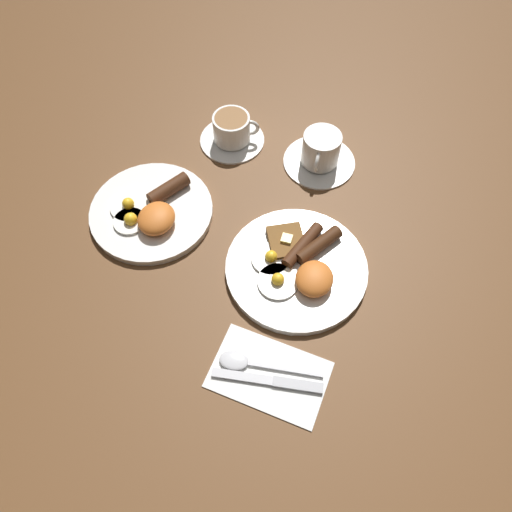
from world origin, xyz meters
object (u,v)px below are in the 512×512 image
teacup_near (320,152)px  knife (274,381)px  breakfast_plate_near (298,266)px  spoon (245,362)px  teacup_far (232,131)px  breakfast_plate_far (152,211)px

teacup_near → knife: teacup_near is taller
breakfast_plate_near → spoon: size_ratio=1.50×
breakfast_plate_near → teacup_far: size_ratio=1.86×
knife → teacup_far: bearing=-72.8°
teacup_far → spoon: (-0.49, -0.19, -0.02)m
breakfast_plate_near → teacup_near: (0.28, 0.02, 0.02)m
breakfast_plate_near → teacup_far: 0.36m
teacup_far → breakfast_plate_near: bearing=-141.4°
teacup_near → breakfast_plate_far: bearing=129.5°
breakfast_plate_far → spoon: 0.37m
breakfast_plate_near → teacup_far: teacup_far is taller
teacup_far → spoon: size_ratio=0.81×
spoon → breakfast_plate_near: bearing=-108.3°
breakfast_plate_near → spoon: 0.21m
breakfast_plate_far → teacup_near: size_ratio=1.59×
breakfast_plate_far → teacup_far: (0.25, -0.09, 0.02)m
breakfast_plate_far → teacup_near: teacup_near is taller
breakfast_plate_near → teacup_near: bearing=5.0°
breakfast_plate_far → teacup_far: 0.26m
breakfast_plate_far → teacup_far: teacup_far is taller
teacup_near → knife: bearing=-175.2°
knife → teacup_near: bearing=-93.8°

